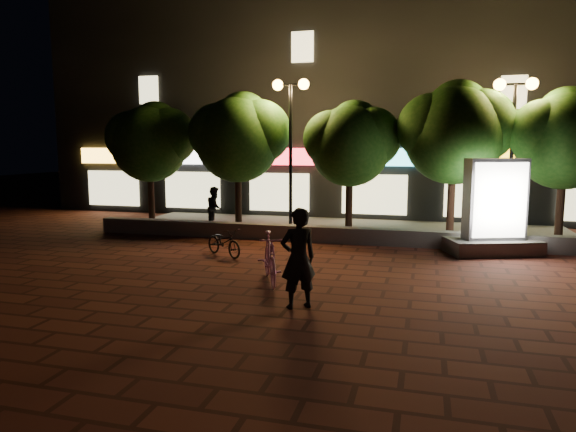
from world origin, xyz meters
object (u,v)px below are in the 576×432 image
(tree_far_left, at_px, (151,139))
(scooter_pink, at_px, (270,258))
(pedestrian, at_px, (215,208))
(tree_right, at_px, (456,129))
(street_lamp_left, at_px, (291,116))
(tree_mid, at_px, (352,141))
(rider, at_px, (298,258))
(scooter_parked, at_px, (224,242))
(street_lamp_right, at_px, (514,117))
(ad_kiosk, at_px, (494,216))
(tree_far_right, at_px, (567,135))
(tree_left, at_px, (240,134))

(tree_far_left, height_order, scooter_pink, tree_far_left)
(scooter_pink, xyz_separation_m, pedestrian, (-4.04, 6.35, 0.27))
(tree_right, xyz_separation_m, street_lamp_left, (-5.36, -0.26, 0.46))
(tree_mid, distance_m, scooter_pink, 7.17)
(rider, xyz_separation_m, scooter_parked, (-3.10, 3.92, -0.56))
(scooter_pink, relative_size, pedestrian, 1.24)
(tree_far_left, distance_m, street_lamp_right, 12.47)
(scooter_parked, bearing_deg, street_lamp_right, -29.96)
(ad_kiosk, height_order, scooter_parked, ad_kiosk)
(tree_far_right, xyz_separation_m, street_lamp_left, (-8.55, -0.26, 0.66))
(scooter_parked, bearing_deg, tree_right, -22.49)
(scooter_pink, height_order, rider, rider)
(pedestrian, bearing_deg, tree_right, -105.31)
(ad_kiosk, relative_size, pedestrian, 1.83)
(tree_far_right, xyz_separation_m, pedestrian, (-11.39, -0.25, -2.53))
(tree_right, relative_size, rider, 2.66)
(tree_mid, height_order, scooter_pink, tree_mid)
(tree_far_right, distance_m, rider, 10.59)
(tree_far_right, relative_size, scooter_pink, 2.54)
(tree_left, relative_size, tree_right, 0.97)
(tree_left, distance_m, tree_far_right, 10.50)
(rider, relative_size, pedestrian, 1.26)
(street_lamp_left, distance_m, pedestrian, 4.27)
(tree_far_left, distance_m, tree_mid, 7.50)
(tree_left, relative_size, street_lamp_right, 0.98)
(street_lamp_left, xyz_separation_m, rider, (2.24, -7.90, -3.07))
(tree_mid, height_order, scooter_parked, tree_mid)
(tree_mid, relative_size, pedestrian, 2.98)
(street_lamp_right, relative_size, pedestrian, 3.30)
(tree_far_left, relative_size, tree_right, 0.91)
(tree_mid, distance_m, scooter_parked, 5.87)
(rider, bearing_deg, pedestrian, -92.21)
(tree_left, xyz_separation_m, scooter_parked, (1.09, -4.24, -3.05))
(tree_right, relative_size, tree_far_right, 1.06)
(tree_far_left, bearing_deg, tree_left, 0.00)
(street_lamp_left, xyz_separation_m, scooter_parked, (-0.86, -3.98, -3.63))
(scooter_pink, bearing_deg, tree_far_left, 111.51)
(tree_far_right, relative_size, ad_kiosk, 1.72)
(tree_left, bearing_deg, pedestrian, -164.12)
(street_lamp_right, bearing_deg, tree_left, 178.32)
(tree_far_left, relative_size, tree_far_right, 0.97)
(ad_kiosk, distance_m, scooter_parked, 7.63)
(street_lamp_left, bearing_deg, tree_far_right, 1.76)
(street_lamp_right, height_order, ad_kiosk, street_lamp_right)
(scooter_parked, height_order, pedestrian, pedestrian)
(scooter_pink, height_order, pedestrian, pedestrian)
(tree_far_right, xyz_separation_m, scooter_pink, (-7.35, -6.61, -2.80))
(street_lamp_right, xyz_separation_m, scooter_parked, (-7.86, -3.98, -3.50))
(street_lamp_left, relative_size, ad_kiosk, 1.87)
(tree_mid, height_order, street_lamp_right, street_lamp_right)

